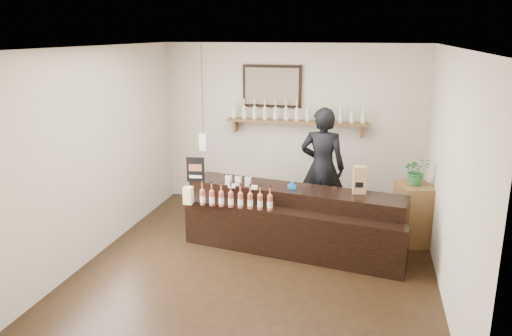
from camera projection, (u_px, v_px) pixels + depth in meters
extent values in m
plane|color=black|center=(260.00, 263.00, 6.63)|extent=(5.00, 5.00, 0.00)
plane|color=beige|center=(292.00, 126.00, 8.61)|extent=(4.50, 0.00, 4.50)
plane|color=beige|center=(190.00, 239.00, 3.92)|extent=(4.50, 0.00, 4.50)
plane|color=beige|center=(98.00, 152.00, 6.76)|extent=(0.00, 5.00, 5.00)
plane|color=beige|center=(449.00, 173.00, 5.77)|extent=(0.00, 5.00, 5.00)
plane|color=white|center=(260.00, 47.00, 5.89)|extent=(5.00, 5.00, 0.00)
cube|color=brown|center=(297.00, 122.00, 8.44)|extent=(2.40, 0.25, 0.04)
cube|color=brown|center=(236.00, 126.00, 8.74)|extent=(0.04, 0.20, 0.20)
cube|color=brown|center=(361.00, 131.00, 8.26)|extent=(0.04, 0.20, 0.20)
cube|color=black|center=(272.00, 86.00, 8.48)|extent=(1.02, 0.04, 0.72)
cube|color=#443D2B|center=(272.00, 86.00, 8.46)|extent=(0.92, 0.01, 0.62)
cube|color=white|center=(204.00, 142.00, 8.09)|extent=(0.12, 0.12, 0.28)
cylinder|color=black|center=(202.00, 89.00, 7.87)|extent=(0.01, 0.01, 1.41)
cylinder|color=beige|center=(234.00, 112.00, 8.65)|extent=(0.07, 0.07, 0.20)
cone|color=beige|center=(234.00, 105.00, 8.62)|extent=(0.07, 0.07, 0.05)
cylinder|color=beige|center=(234.00, 102.00, 8.60)|extent=(0.02, 0.02, 0.07)
cylinder|color=yellow|center=(234.00, 99.00, 8.59)|extent=(0.03, 0.03, 0.02)
cylinder|color=white|center=(234.00, 114.00, 8.66)|extent=(0.07, 0.07, 0.09)
cylinder|color=beige|center=(244.00, 113.00, 8.61)|extent=(0.07, 0.07, 0.20)
cone|color=beige|center=(244.00, 105.00, 8.58)|extent=(0.07, 0.07, 0.05)
cylinder|color=beige|center=(244.00, 102.00, 8.56)|extent=(0.02, 0.02, 0.07)
cylinder|color=yellow|center=(244.00, 99.00, 8.55)|extent=(0.03, 0.03, 0.02)
cylinder|color=white|center=(244.00, 114.00, 8.62)|extent=(0.07, 0.07, 0.09)
cylinder|color=beige|center=(255.00, 113.00, 8.57)|extent=(0.07, 0.07, 0.20)
cone|color=beige|center=(255.00, 106.00, 8.54)|extent=(0.07, 0.07, 0.05)
cylinder|color=beige|center=(255.00, 102.00, 8.52)|extent=(0.02, 0.02, 0.07)
cylinder|color=yellow|center=(255.00, 100.00, 8.51)|extent=(0.03, 0.03, 0.02)
cylinder|color=white|center=(255.00, 114.00, 8.58)|extent=(0.07, 0.07, 0.09)
cylinder|color=beige|center=(265.00, 114.00, 8.53)|extent=(0.07, 0.07, 0.20)
cone|color=beige|center=(265.00, 106.00, 8.50)|extent=(0.07, 0.07, 0.05)
cylinder|color=beige|center=(265.00, 103.00, 8.48)|extent=(0.02, 0.02, 0.07)
cylinder|color=yellow|center=(265.00, 100.00, 8.47)|extent=(0.03, 0.03, 0.02)
cylinder|color=white|center=(265.00, 115.00, 8.54)|extent=(0.07, 0.07, 0.09)
cylinder|color=beige|center=(275.00, 114.00, 8.49)|extent=(0.07, 0.07, 0.20)
cone|color=beige|center=(276.00, 107.00, 8.46)|extent=(0.07, 0.07, 0.05)
cylinder|color=beige|center=(276.00, 103.00, 8.44)|extent=(0.02, 0.02, 0.07)
cylinder|color=yellow|center=(276.00, 100.00, 8.43)|extent=(0.03, 0.03, 0.02)
cylinder|color=white|center=(275.00, 115.00, 8.50)|extent=(0.07, 0.07, 0.09)
cylinder|color=beige|center=(286.00, 114.00, 8.45)|extent=(0.07, 0.07, 0.20)
cone|color=beige|center=(286.00, 107.00, 8.42)|extent=(0.07, 0.07, 0.05)
cylinder|color=beige|center=(286.00, 103.00, 8.40)|extent=(0.02, 0.02, 0.07)
cylinder|color=yellow|center=(286.00, 101.00, 8.39)|extent=(0.03, 0.03, 0.02)
cylinder|color=white|center=(286.00, 116.00, 8.45)|extent=(0.07, 0.07, 0.09)
cylinder|color=beige|center=(297.00, 115.00, 8.41)|extent=(0.07, 0.07, 0.20)
cone|color=beige|center=(297.00, 107.00, 8.38)|extent=(0.07, 0.07, 0.05)
cylinder|color=beige|center=(297.00, 104.00, 8.36)|extent=(0.02, 0.02, 0.07)
cylinder|color=yellow|center=(297.00, 101.00, 8.35)|extent=(0.03, 0.03, 0.02)
cylinder|color=white|center=(297.00, 116.00, 8.41)|extent=(0.07, 0.07, 0.09)
cylinder|color=beige|center=(308.00, 115.00, 8.37)|extent=(0.07, 0.07, 0.20)
cone|color=beige|center=(308.00, 108.00, 8.34)|extent=(0.07, 0.07, 0.05)
cylinder|color=beige|center=(308.00, 104.00, 8.32)|extent=(0.02, 0.02, 0.07)
cylinder|color=yellow|center=(308.00, 101.00, 8.31)|extent=(0.03, 0.03, 0.02)
cylinder|color=white|center=(308.00, 116.00, 8.37)|extent=(0.07, 0.07, 0.09)
cylinder|color=beige|center=(318.00, 116.00, 8.33)|extent=(0.07, 0.07, 0.20)
cone|color=beige|center=(319.00, 108.00, 8.29)|extent=(0.07, 0.07, 0.05)
cylinder|color=beige|center=(319.00, 104.00, 8.28)|extent=(0.02, 0.02, 0.07)
cylinder|color=yellow|center=(319.00, 102.00, 8.27)|extent=(0.03, 0.03, 0.02)
cylinder|color=white|center=(318.00, 117.00, 8.33)|extent=(0.07, 0.07, 0.09)
cylinder|color=beige|center=(330.00, 116.00, 8.29)|extent=(0.07, 0.07, 0.20)
cone|color=beige|center=(330.00, 108.00, 8.25)|extent=(0.07, 0.07, 0.05)
cylinder|color=beige|center=(330.00, 105.00, 8.24)|extent=(0.02, 0.02, 0.07)
cylinder|color=yellow|center=(330.00, 102.00, 8.23)|extent=(0.03, 0.03, 0.02)
cylinder|color=white|center=(329.00, 117.00, 8.29)|extent=(0.07, 0.07, 0.09)
cylinder|color=beige|center=(341.00, 116.00, 8.25)|extent=(0.07, 0.07, 0.20)
cone|color=beige|center=(341.00, 109.00, 8.21)|extent=(0.07, 0.07, 0.05)
cylinder|color=beige|center=(341.00, 105.00, 8.20)|extent=(0.02, 0.02, 0.07)
cylinder|color=yellow|center=(341.00, 102.00, 8.19)|extent=(0.03, 0.03, 0.02)
cylinder|color=white|center=(341.00, 118.00, 8.25)|extent=(0.07, 0.07, 0.09)
cylinder|color=beige|center=(352.00, 117.00, 8.21)|extent=(0.07, 0.07, 0.20)
cone|color=beige|center=(352.00, 109.00, 8.17)|extent=(0.07, 0.07, 0.05)
cylinder|color=beige|center=(352.00, 105.00, 8.16)|extent=(0.02, 0.02, 0.07)
cylinder|color=yellow|center=(353.00, 103.00, 8.15)|extent=(0.03, 0.03, 0.02)
cylinder|color=white|center=(352.00, 118.00, 8.21)|extent=(0.07, 0.07, 0.09)
cylinder|color=beige|center=(363.00, 117.00, 8.17)|extent=(0.07, 0.07, 0.20)
cone|color=beige|center=(364.00, 110.00, 8.13)|extent=(0.07, 0.07, 0.05)
cylinder|color=beige|center=(364.00, 106.00, 8.12)|extent=(0.02, 0.02, 0.07)
cylinder|color=yellow|center=(364.00, 103.00, 8.10)|extent=(0.03, 0.03, 0.02)
cylinder|color=white|center=(363.00, 118.00, 8.17)|extent=(0.07, 0.07, 0.09)
cube|color=black|center=(294.00, 217.00, 7.10)|extent=(3.14, 1.06, 0.86)
cube|color=black|center=(289.00, 234.00, 6.75)|extent=(3.09, 0.79, 0.65)
cube|color=white|center=(232.00, 186.00, 6.98)|extent=(0.10, 0.04, 0.05)
cube|color=white|center=(254.00, 187.00, 6.91)|extent=(0.10, 0.04, 0.05)
cube|color=#F3E995|center=(188.00, 199.00, 6.96)|extent=(0.12, 0.12, 0.12)
cube|color=#F3E995|center=(188.00, 191.00, 6.93)|extent=(0.12, 0.12, 0.12)
cube|color=beige|center=(229.00, 180.00, 7.14)|extent=(0.08, 0.08, 0.13)
cube|color=#D5A5AC|center=(228.00, 181.00, 7.10)|extent=(0.07, 0.00, 0.06)
cylinder|color=black|center=(228.00, 175.00, 7.12)|extent=(0.02, 0.02, 0.03)
cube|color=beige|center=(238.00, 181.00, 7.11)|extent=(0.08, 0.08, 0.13)
cube|color=#D5A5AC|center=(238.00, 182.00, 7.07)|extent=(0.07, 0.00, 0.06)
cylinder|color=black|center=(238.00, 176.00, 7.09)|extent=(0.02, 0.02, 0.03)
cube|color=beige|center=(248.00, 181.00, 7.08)|extent=(0.08, 0.08, 0.13)
cube|color=#D5A5AC|center=(248.00, 182.00, 7.04)|extent=(0.07, 0.00, 0.06)
cylinder|color=black|center=(248.00, 176.00, 7.06)|extent=(0.02, 0.02, 0.03)
cylinder|color=#9E4A35|center=(203.00, 198.00, 6.90)|extent=(0.07, 0.07, 0.20)
cone|color=#9E4A35|center=(202.00, 189.00, 6.87)|extent=(0.07, 0.07, 0.05)
cylinder|color=#9E4A35|center=(202.00, 185.00, 6.85)|extent=(0.02, 0.02, 0.07)
cylinder|color=black|center=(202.00, 182.00, 6.84)|extent=(0.03, 0.03, 0.03)
cylinder|color=white|center=(203.00, 199.00, 6.91)|extent=(0.07, 0.07, 0.09)
cylinder|color=#9E4A35|center=(212.00, 198.00, 6.87)|extent=(0.07, 0.07, 0.20)
cone|color=#9E4A35|center=(212.00, 190.00, 6.84)|extent=(0.07, 0.07, 0.05)
cylinder|color=#9E4A35|center=(212.00, 185.00, 6.82)|extent=(0.02, 0.02, 0.07)
cylinder|color=black|center=(211.00, 182.00, 6.81)|extent=(0.03, 0.03, 0.03)
cylinder|color=white|center=(212.00, 200.00, 6.88)|extent=(0.07, 0.07, 0.09)
cylinder|color=#9E4A35|center=(221.00, 199.00, 6.84)|extent=(0.07, 0.07, 0.20)
cone|color=#9E4A35|center=(221.00, 190.00, 6.81)|extent=(0.07, 0.07, 0.05)
cylinder|color=#9E4A35|center=(221.00, 186.00, 6.79)|extent=(0.02, 0.02, 0.07)
cylinder|color=black|center=(221.00, 183.00, 6.78)|extent=(0.03, 0.03, 0.03)
cylinder|color=white|center=(221.00, 201.00, 6.85)|extent=(0.07, 0.07, 0.09)
cylinder|color=#9E4A35|center=(231.00, 200.00, 6.81)|extent=(0.07, 0.07, 0.20)
cone|color=#9E4A35|center=(231.00, 191.00, 6.78)|extent=(0.07, 0.07, 0.05)
cylinder|color=#9E4A35|center=(231.00, 187.00, 6.76)|extent=(0.02, 0.02, 0.07)
cylinder|color=black|center=(231.00, 184.00, 6.75)|extent=(0.03, 0.03, 0.03)
cylinder|color=white|center=(231.00, 201.00, 6.82)|extent=(0.07, 0.07, 0.09)
cylinder|color=#9E4A35|center=(240.00, 201.00, 6.78)|extent=(0.07, 0.07, 0.20)
cone|color=#9E4A35|center=(240.00, 192.00, 6.75)|extent=(0.07, 0.07, 0.05)
cylinder|color=#9E4A35|center=(240.00, 188.00, 6.73)|extent=(0.02, 0.02, 0.07)
cylinder|color=black|center=(240.00, 184.00, 6.72)|extent=(0.03, 0.03, 0.03)
cylinder|color=white|center=(241.00, 202.00, 6.79)|extent=(0.07, 0.07, 0.09)
cylinder|color=#9E4A35|center=(250.00, 201.00, 6.75)|extent=(0.07, 0.07, 0.20)
cone|color=#9E4A35|center=(250.00, 192.00, 6.72)|extent=(0.07, 0.07, 0.05)
cylinder|color=#9E4A35|center=(250.00, 188.00, 6.70)|extent=(0.02, 0.02, 0.07)
cylinder|color=black|center=(250.00, 185.00, 6.69)|extent=(0.03, 0.03, 0.03)
cylinder|color=white|center=(250.00, 203.00, 6.76)|extent=(0.07, 0.07, 0.09)
cylinder|color=#9E4A35|center=(260.00, 202.00, 6.72)|extent=(0.07, 0.07, 0.20)
cone|color=#9E4A35|center=(260.00, 193.00, 6.69)|extent=(0.07, 0.07, 0.05)
cylinder|color=#9E4A35|center=(260.00, 189.00, 6.67)|extent=(0.02, 0.02, 0.07)
cylinder|color=black|center=(260.00, 186.00, 6.66)|extent=(0.03, 0.03, 0.03)
cylinder|color=white|center=(260.00, 204.00, 6.73)|extent=(0.07, 0.07, 0.09)
cylinder|color=#9E4A35|center=(270.00, 203.00, 6.69)|extent=(0.07, 0.07, 0.20)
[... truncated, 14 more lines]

